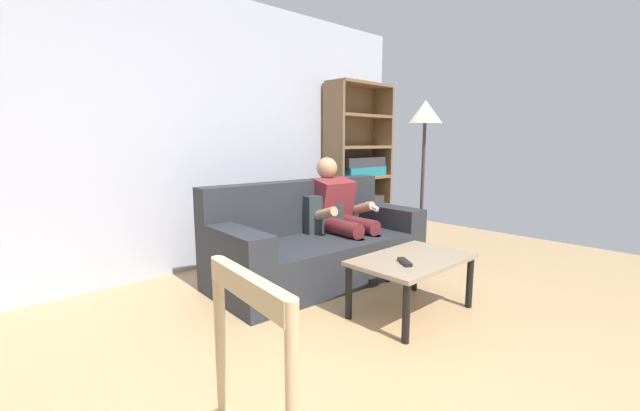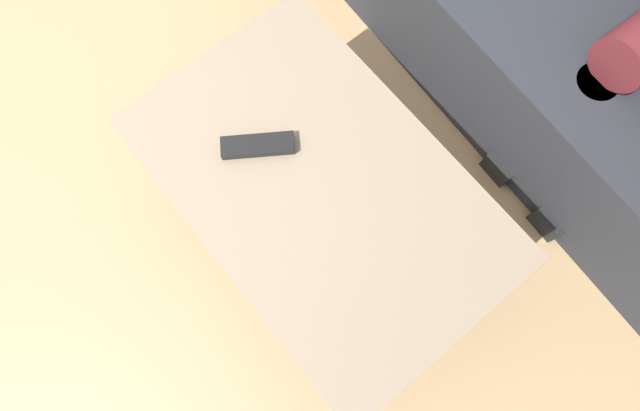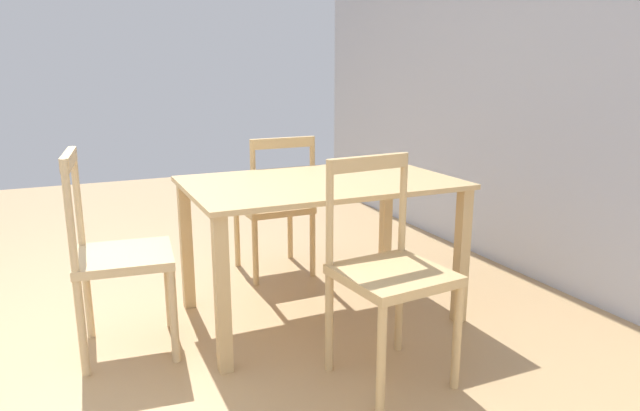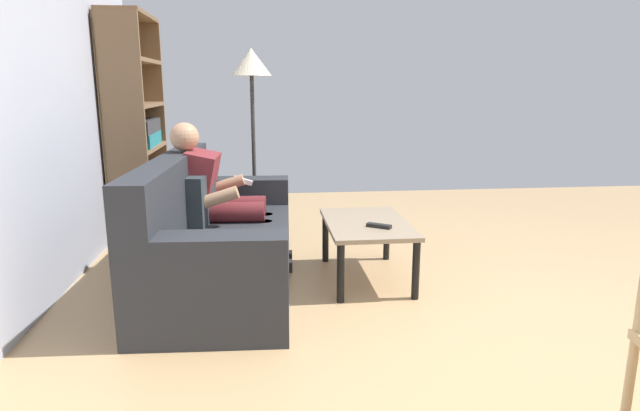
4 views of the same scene
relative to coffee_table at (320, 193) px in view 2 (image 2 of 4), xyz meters
name	(u,v)px [view 2 (image 2 of 4)]	position (x,y,z in m)	size (l,w,h in m)	color
coffee_table	(320,193)	(0.00, 0.00, 0.00)	(0.90, 0.57, 0.42)	gray
tv_remote	(258,145)	(-0.17, -0.05, 0.07)	(0.05, 0.17, 0.02)	black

